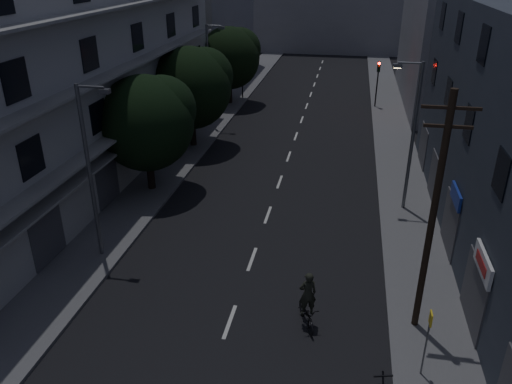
% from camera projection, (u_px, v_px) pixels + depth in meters
% --- Properties ---
extents(ground, '(160.00, 160.00, 0.00)m').
position_uv_depth(ground, '(290.00, 154.00, 35.71)').
color(ground, black).
rests_on(ground, ground).
extents(sidewalk_left, '(3.00, 90.00, 0.15)m').
position_uv_depth(sidewalk_left, '(189.00, 146.00, 36.93)').
color(sidewalk_left, '#565659').
rests_on(sidewalk_left, ground).
extents(sidewalk_right, '(3.00, 90.00, 0.15)m').
position_uv_depth(sidewalk_right, '(397.00, 160.00, 34.42)').
color(sidewalk_right, '#565659').
rests_on(sidewalk_right, ground).
extents(lane_markings, '(0.15, 60.50, 0.01)m').
position_uv_depth(lane_markings, '(299.00, 127.00, 41.26)').
color(lane_markings, beige).
rests_on(lane_markings, ground).
extents(building_left, '(7.00, 36.00, 14.00)m').
position_uv_depth(building_left, '(70.00, 69.00, 28.51)').
color(building_left, '#A6A6A1').
rests_on(building_left, ground).
extents(building_far_left, '(6.00, 20.00, 16.00)m').
position_uv_depth(building_far_left, '(209.00, 5.00, 54.76)').
color(building_far_left, slate).
rests_on(building_far_left, ground).
extents(building_far_right, '(6.00, 20.00, 13.00)m').
position_uv_depth(building_far_right, '(443.00, 32.00, 46.04)').
color(building_far_right, slate).
rests_on(building_far_right, ground).
extents(building_far_end, '(24.00, 8.00, 10.00)m').
position_uv_depth(building_far_end, '(329.00, 16.00, 73.59)').
color(building_far_end, slate).
rests_on(building_far_end, ground).
extents(tree_near, '(5.51, 5.51, 6.79)m').
position_uv_depth(tree_near, '(147.00, 119.00, 28.36)').
color(tree_near, black).
rests_on(tree_near, sidewalk_left).
extents(tree_mid, '(5.80, 5.80, 7.13)m').
position_uv_depth(tree_mid, '(191.00, 85.00, 35.21)').
color(tree_mid, black).
rests_on(tree_mid, sidewalk_left).
extents(tree_far, '(5.68, 5.68, 7.02)m').
position_uv_depth(tree_far, '(230.00, 56.00, 45.98)').
color(tree_far, black).
rests_on(tree_far, sidewalk_left).
extents(traffic_signal_far_right, '(0.28, 0.37, 4.10)m').
position_uv_depth(traffic_signal_far_right, '(378.00, 75.00, 45.34)').
color(traffic_signal_far_right, black).
rests_on(traffic_signal_far_right, sidewalk_right).
extents(traffic_signal_far_left, '(0.28, 0.37, 4.10)m').
position_uv_depth(traffic_signal_far_left, '(242.00, 68.00, 48.24)').
color(traffic_signal_far_left, black).
rests_on(traffic_signal_far_left, sidewalk_left).
extents(street_lamp_left_near, '(1.51, 0.25, 8.00)m').
position_uv_depth(street_lamp_left_near, '(91.00, 166.00, 21.54)').
color(street_lamp_left_near, '#585A60').
rests_on(street_lamp_left_near, sidewalk_left).
extents(street_lamp_right, '(1.51, 0.25, 8.00)m').
position_uv_depth(street_lamp_right, '(411.00, 131.00, 25.90)').
color(street_lamp_right, '#5A5E62').
rests_on(street_lamp_right, sidewalk_right).
extents(street_lamp_left_far, '(1.51, 0.25, 8.00)m').
position_uv_depth(street_lamp_left_far, '(210.00, 71.00, 39.57)').
color(street_lamp_left_far, slate).
rests_on(street_lamp_left_far, sidewalk_left).
extents(utility_pole, '(1.80, 0.24, 9.00)m').
position_uv_depth(utility_pole, '(433.00, 214.00, 16.93)').
color(utility_pole, black).
rests_on(utility_pole, sidewalk_right).
extents(bus_stop_sign, '(0.06, 0.35, 2.52)m').
position_uv_depth(bus_stop_sign, '(428.00, 333.00, 15.92)').
color(bus_stop_sign, '#595B60').
rests_on(bus_stop_sign, sidewalk_right).
extents(cyclist, '(1.26, 1.95, 2.33)m').
position_uv_depth(cyclist, '(307.00, 307.00, 18.82)').
color(cyclist, black).
rests_on(cyclist, ground).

